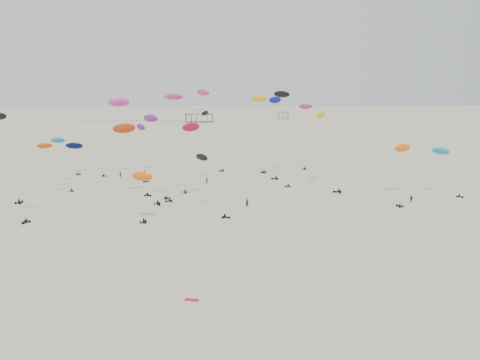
{
  "coord_description": "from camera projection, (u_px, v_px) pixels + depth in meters",
  "views": [
    {
      "loc": [
        -7.82,
        -8.56,
        26.34
      ],
      "look_at": [
        0.0,
        88.0,
        7.0
      ],
      "focal_mm": 35.0,
      "sensor_mm": 36.0,
      "label": 1
    }
  ],
  "objects": [
    {
      "name": "rig_6",
      "position": [
        200.0,
        109.0,
        123.65
      ],
      "size": [
        8.13,
        15.27,
        26.98
      ],
      "rotation": [
        0.0,
        0.0,
        3.32
      ],
      "color": "black",
      "rests_on": "ground"
    },
    {
      "name": "rig_12",
      "position": [
        154.0,
        135.0,
        107.31
      ],
      "size": [
        6.84,
        4.62,
        20.27
      ],
      "rotation": [
        0.0,
        0.0,
        1.89
      ],
      "color": "black",
      "rests_on": "ground"
    },
    {
      "name": "ground_plane",
      "position": [
        220.0,
        147.0,
        209.63
      ],
      "size": [
        900.0,
        900.0,
        0.0
      ],
      "primitive_type": "plane",
      "color": "beige"
    },
    {
      "name": "rig_14",
      "position": [
        127.0,
        136.0,
        113.23
      ],
      "size": [
        9.42,
        5.22,
        17.89
      ],
      "rotation": [
        0.0,
        0.0,
        4.06
      ],
      "color": "black",
      "rests_on": "ground"
    },
    {
      "name": "rig_19",
      "position": [
        60.0,
        150.0,
        126.61
      ],
      "size": [
        8.94,
        13.9,
        17.19
      ],
      "rotation": [
        0.0,
        0.0,
        3.6
      ],
      "color": "black",
      "rests_on": "ground"
    },
    {
      "name": "spectator_0",
      "position": [
        247.0,
        207.0,
        104.49
      ],
      "size": [
        0.91,
        0.73,
        2.2
      ],
      "primitive_type": "imported",
      "rotation": [
        0.0,
        0.0,
        2.9
      ],
      "color": "black",
      "rests_on": "ground"
    },
    {
      "name": "rig_20",
      "position": [
        279.0,
        106.0,
        142.67
      ],
      "size": [
        9.55,
        5.07,
        25.47
      ],
      "rotation": [
        0.0,
        0.0,
        0.79
      ],
      "color": "black",
      "rests_on": "ground"
    },
    {
      "name": "rig_4",
      "position": [
        170.0,
        127.0,
        110.65
      ],
      "size": [
        6.99,
        13.51,
        25.72
      ],
      "rotation": [
        0.0,
        0.0,
        3.64
      ],
      "color": "black",
      "rests_on": "ground"
    },
    {
      "name": "rig_0",
      "position": [
        443.0,
        157.0,
        115.39
      ],
      "size": [
        6.21,
        8.06,
        12.1
      ],
      "rotation": [
        0.0,
        0.0,
        3.66
      ],
      "color": "black",
      "rests_on": "ground"
    },
    {
      "name": "spectator_2",
      "position": [
        120.0,
        177.0,
        138.34
      ],
      "size": [
        1.27,
        1.08,
        1.89
      ],
      "primitive_type": "imported",
      "rotation": [
        0.0,
        0.0,
        5.76
      ],
      "color": "black",
      "rests_on": "ground"
    },
    {
      "name": "grounded_kite_b",
      "position": [
        192.0,
        300.0,
        58.78
      ],
      "size": [
        1.92,
        1.18,
        0.07
      ],
      "primitive_type": "cube",
      "rotation": [
        0.0,
        0.0,
        -0.29
      ],
      "color": "red",
      "rests_on": "ground"
    },
    {
      "name": "pier_fence",
      "position": [
        130.0,
        121.0,
        351.19
      ],
      "size": [
        80.2,
        0.2,
        1.5
      ],
      "color": "black",
      "rests_on": "ground"
    },
    {
      "name": "rig_18",
      "position": [
        187.0,
        137.0,
        110.2
      ],
      "size": [
        9.66,
        4.33,
        18.23
      ],
      "rotation": [
        0.0,
        0.0,
        0.72
      ],
      "color": "black",
      "rests_on": "ground"
    },
    {
      "name": "pavilion_main",
      "position": [
        199.0,
        117.0,
        354.63
      ],
      "size": [
        21.0,
        13.0,
        9.8
      ],
      "color": "brown",
      "rests_on": "ground"
    },
    {
      "name": "rig_2",
      "position": [
        209.0,
        126.0,
        155.99
      ],
      "size": [
        7.78,
        17.65,
        22.37
      ],
      "rotation": [
        0.0,
        0.0,
        1.86
      ],
      "color": "black",
      "rests_on": "ground"
    },
    {
      "name": "rig_13",
      "position": [
        277.0,
        112.0,
        132.25
      ],
      "size": [
        4.88,
        15.78,
        25.09
      ],
      "rotation": [
        0.0,
        0.0,
        1.9
      ],
      "color": "black",
      "rests_on": "ground"
    },
    {
      "name": "rig_16",
      "position": [
        305.0,
        119.0,
        150.19
      ],
      "size": [
        4.51,
        4.47,
        21.26
      ],
      "rotation": [
        0.0,
        0.0,
        5.7
      ],
      "color": "black",
      "rests_on": "ground"
    },
    {
      "name": "pavilion_small",
      "position": [
        283.0,
        115.0,
        389.64
      ],
      "size": [
        9.0,
        7.0,
        8.0
      ],
      "color": "brown",
      "rests_on": "ground"
    },
    {
      "name": "rig_21",
      "position": [
        402.0,
        155.0,
        113.39
      ],
      "size": [
        8.91,
        15.15,
        17.06
      ],
      "rotation": [
        0.0,
        0.0,
        0.46
      ],
      "color": "black",
      "rests_on": "ground"
    },
    {
      "name": "rig_5",
      "position": [
        143.0,
        185.0,
        92.21
      ],
      "size": [
        4.83,
        4.62,
        10.14
      ],
      "rotation": [
        0.0,
        0.0,
        5.98
      ],
      "color": "black",
      "rests_on": "ground"
    },
    {
      "name": "spectator_3",
      "position": [
        207.0,
        183.0,
        130.11
      ],
      "size": [
        0.84,
        0.74,
        1.93
      ],
      "primitive_type": "imported",
      "rotation": [
        0.0,
        0.0,
        2.69
      ],
      "color": "black",
      "rests_on": "ground"
    },
    {
      "name": "rig_10",
      "position": [
        324.0,
        132.0,
        122.62
      ],
      "size": [
        6.06,
        13.32,
        20.99
      ],
      "rotation": [
        0.0,
        0.0,
        1.28
      ],
      "color": "black",
      "rests_on": "ground"
    },
    {
      "name": "rig_11",
      "position": [
        208.0,
        172.0,
        100.05
      ],
      "size": [
        7.48,
        11.81,
        14.32
      ],
      "rotation": [
        0.0,
        0.0,
        4.32
      ],
      "color": "black",
      "rests_on": "ground"
    },
    {
      "name": "rig_3",
      "position": [
        5.0,
        145.0,
        90.91
      ],
      "size": [
        7.6,
        5.06,
        21.76
      ],
      "rotation": [
        0.0,
        0.0,
        2.79
      ],
      "color": "black",
      "rests_on": "ground"
    },
    {
      "name": "spectator_1",
      "position": [
        411.0,
        202.0,
        108.4
      ],
      "size": [
        1.11,
        0.96,
        1.96
      ],
      "primitive_type": "imported",
      "rotation": [
        0.0,
        0.0,
        5.77
      ],
      "color": "black",
      "rests_on": "ground"
    },
    {
      "name": "rig_7",
      "position": [
        164.0,
        116.0,
        132.87
      ],
      "size": [
        9.94,
        8.6,
        24.73
      ],
      "rotation": [
        0.0,
        0.0,
        4.79
      ],
      "color": "black",
      "rests_on": "ground"
    },
    {
      "name": "rig_17",
      "position": [
        75.0,
        148.0,
        144.27
      ],
      "size": [
        5.76,
        6.51,
        9.83
      ],
      "rotation": [
        0.0,
        0.0,
        1.08
      ],
      "color": "black",
      "rests_on": "ground"
    },
    {
      "name": "rig_9",
      "position": [
        263.0,
        115.0,
        137.77
      ],
      "size": [
        7.5,
        10.77,
        24.42
      ],
      "rotation": [
        0.0,
        0.0,
        1.51
      ],
      "color": "black",
      "rests_on": "ground"
    },
    {
      "name": "rig_1",
      "position": [
        35.0,
        166.0,
        111.49
      ],
      "size": [
        6.65,
        11.58,
        14.5
      ],
      "rotation": [
        0.0,
        0.0,
        6.02
      ],
      "color": "black",
      "rests_on": "ground"
    },
    {
      "name": "rig_15",
      "position": [
        141.0,
        131.0,
        146.84
      ],
      "size": [
        4.51,
        8.02,
        15.23
      ],
      "rotation": [
        0.0,
        0.0,
        -0.11
      ],
      "color": "black",
      "rests_on": "ground"
    },
    {
      "name": "rig_8",
      "position": [
        118.0,
        107.0,
        139.23
      ],
      "size": [
        9.21,
        6.49,
        23.39
      ],
      "rotation": [
        0.0,
        0.0,
        0.46
      ],
      "color": "black",
      "rests_on": "ground"
    }
  ]
}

